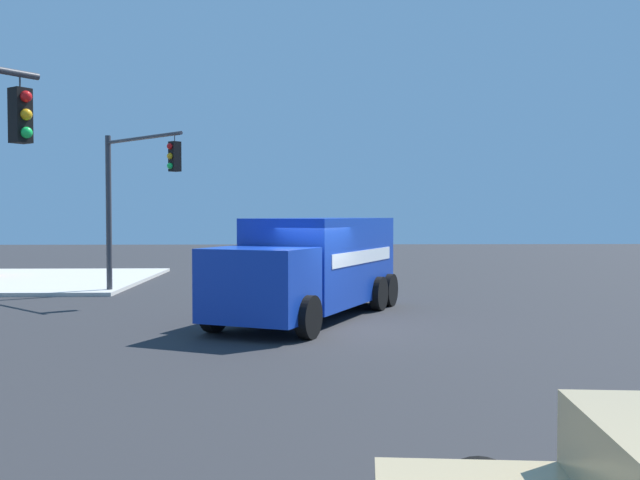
{
  "coord_description": "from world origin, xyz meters",
  "views": [
    {
      "loc": [
        -17.1,
        0.65,
        2.81
      ],
      "look_at": [
        2.28,
        0.07,
        2.12
      ],
      "focal_mm": 39.32,
      "sensor_mm": 36.0,
      "label": 1
    }
  ],
  "objects": [
    {
      "name": "ground_plane",
      "position": [
        0.0,
        0.0,
        0.0
      ],
      "size": [
        100.0,
        100.0,
        0.0
      ],
      "primitive_type": "plane",
      "color": "#2B2B2D"
    },
    {
      "name": "sidewalk_corner_far",
      "position": [
        12.64,
        12.64,
        0.07
      ],
      "size": [
        10.99,
        10.99,
        0.14
      ],
      "primitive_type": "cube",
      "color": "beige",
      "rests_on": "ground"
    },
    {
      "name": "delivery_truck",
      "position": [
        2.07,
        0.26,
        1.43
      ],
      "size": [
        8.1,
        5.53,
        2.73
      ],
      "color": "#1438AD",
      "rests_on": "ground"
    },
    {
      "name": "traffic_light_secondary",
      "position": [
        7.14,
        6.42,
        3.79
      ],
      "size": [
        3.22,
        3.26,
        5.51
      ],
      "color": "#38383D",
      "rests_on": "sidewalk_corner_far"
    }
  ]
}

